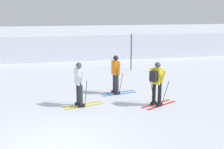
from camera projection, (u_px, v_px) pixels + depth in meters
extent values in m
plane|color=silver|center=(57.00, 148.00, 7.86)|extent=(120.00, 120.00, 0.00)
cube|color=silver|center=(49.00, 42.00, 24.95)|extent=(80.00, 9.74, 1.81)
cube|color=#237AC6|center=(117.00, 92.00, 13.08)|extent=(1.58, 0.42, 0.02)
cube|color=#237AC6|center=(120.00, 94.00, 12.83)|extent=(1.58, 0.42, 0.02)
cube|color=black|center=(114.00, 91.00, 13.01)|extent=(0.28, 0.17, 0.10)
cube|color=black|center=(117.00, 93.00, 12.76)|extent=(0.28, 0.17, 0.10)
cylinder|color=#2D2D33|center=(114.00, 81.00, 12.90)|extent=(0.14, 0.14, 0.85)
cylinder|color=#2D2D33|center=(117.00, 82.00, 12.65)|extent=(0.14, 0.14, 0.85)
cube|color=orange|center=(116.00, 68.00, 12.64)|extent=(0.31, 0.42, 0.60)
cylinder|color=orange|center=(114.00, 67.00, 12.87)|extent=(0.14, 0.27, 0.55)
cylinder|color=orange|center=(119.00, 69.00, 12.43)|extent=(0.14, 0.27, 0.55)
sphere|color=black|center=(116.00, 58.00, 12.55)|extent=(0.22, 0.22, 0.22)
cylinder|color=#38383D|center=(115.00, 81.00, 13.11)|extent=(0.10, 0.37, 1.03)
cylinder|color=#38383D|center=(121.00, 84.00, 12.54)|extent=(0.10, 0.37, 1.03)
cube|color=gold|center=(82.00, 104.00, 11.41)|extent=(1.56, 0.54, 0.02)
cube|color=gold|center=(85.00, 106.00, 11.17)|extent=(1.56, 0.54, 0.02)
cube|color=black|center=(78.00, 104.00, 11.33)|extent=(0.28, 0.19, 0.10)
cube|color=black|center=(81.00, 106.00, 11.09)|extent=(0.28, 0.19, 0.10)
cylinder|color=#2D2D33|center=(78.00, 92.00, 11.22)|extent=(0.14, 0.14, 0.85)
cylinder|color=#2D2D33|center=(81.00, 94.00, 10.99)|extent=(0.14, 0.14, 0.85)
cube|color=white|center=(79.00, 77.00, 10.97)|extent=(0.34, 0.43, 0.60)
cylinder|color=white|center=(77.00, 76.00, 11.19)|extent=(0.16, 0.27, 0.55)
cylinder|color=white|center=(82.00, 78.00, 10.77)|extent=(0.16, 0.27, 0.55)
sphere|color=#4C4C56|center=(79.00, 65.00, 10.87)|extent=(0.22, 0.22, 0.22)
cylinder|color=#38383D|center=(78.00, 90.00, 11.46)|extent=(0.10, 0.27, 1.12)
cylinder|color=#38383D|center=(86.00, 94.00, 10.84)|extent=(0.10, 0.27, 1.12)
cube|color=red|center=(156.00, 104.00, 11.51)|extent=(1.45, 0.84, 0.02)
cube|color=red|center=(162.00, 105.00, 11.30)|extent=(1.45, 0.84, 0.02)
cube|color=black|center=(154.00, 103.00, 11.40)|extent=(0.29, 0.23, 0.10)
cube|color=black|center=(159.00, 105.00, 11.19)|extent=(0.29, 0.23, 0.10)
cylinder|color=black|center=(154.00, 91.00, 11.30)|extent=(0.14, 0.14, 0.85)
cylinder|color=black|center=(160.00, 93.00, 11.09)|extent=(0.14, 0.14, 0.85)
cube|color=yellow|center=(157.00, 76.00, 11.06)|extent=(0.39, 0.45, 0.60)
cylinder|color=yellow|center=(153.00, 75.00, 11.26)|extent=(0.20, 0.27, 0.55)
cylinder|color=yellow|center=(163.00, 77.00, 10.89)|extent=(0.20, 0.27, 0.55)
sphere|color=#4C4C56|center=(158.00, 65.00, 10.96)|extent=(0.22, 0.22, 0.22)
cylinder|color=#38383D|center=(152.00, 90.00, 11.50)|extent=(0.19, 0.33, 1.07)
cylinder|color=#38383D|center=(165.00, 94.00, 11.02)|extent=(0.19, 0.33, 1.07)
cube|color=#232328|center=(154.00, 76.00, 10.92)|extent=(0.29, 0.33, 0.40)
cylinder|color=black|center=(131.00, 52.00, 17.86)|extent=(0.06, 0.06, 2.18)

